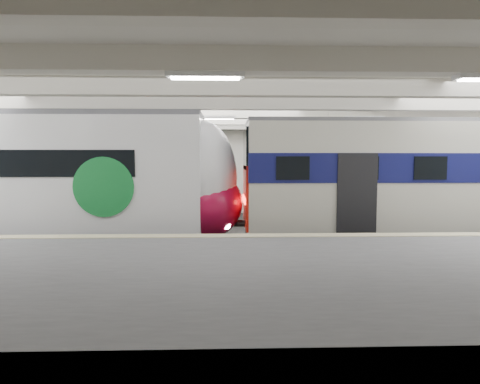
{
  "coord_description": "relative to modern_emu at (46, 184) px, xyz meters",
  "views": [
    {
      "loc": [
        0.46,
        -14.35,
        3.21
      ],
      "look_at": [
        0.92,
        1.0,
        2.0
      ],
      "focal_mm": 30.0,
      "sensor_mm": 36.0,
      "label": 1
    }
  ],
  "objects": [
    {
      "name": "station_hall",
      "position": [
        6.0,
        -1.74,
        0.86
      ],
      "size": [
        36.0,
        24.0,
        5.75
      ],
      "color": "black",
      "rests_on": "ground"
    },
    {
      "name": "modern_emu",
      "position": [
        0.0,
        0.0,
        0.0
      ],
      "size": [
        15.28,
        3.15,
        4.86
      ],
      "color": "white",
      "rests_on": "ground"
    },
    {
      "name": "older_rer",
      "position": [
        14.1,
        0.0,
        0.05
      ],
      "size": [
        14.16,
        3.13,
        4.64
      ],
      "color": "beige",
      "rests_on": "ground"
    },
    {
      "name": "far_train",
      "position": [
        -2.0,
        5.5,
        -0.2
      ],
      "size": [
        13.15,
        2.72,
        4.23
      ],
      "rotation": [
        0.0,
        0.0,
        0.0
      ],
      "color": "white",
      "rests_on": "ground"
    }
  ]
}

